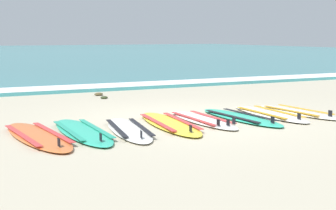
{
  "coord_description": "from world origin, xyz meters",
  "views": [
    {
      "loc": [
        -4.47,
        -8.08,
        1.57
      ],
      "look_at": [
        -0.34,
        0.31,
        0.25
      ],
      "focal_mm": 53.18,
      "sensor_mm": 36.0,
      "label": 1
    }
  ],
  "objects_px": {
    "surfboard_0": "(37,136)",
    "surfboard_1": "(82,131)",
    "surfboard_5": "(241,117)",
    "surfboard_6": "(269,114)",
    "surfboard_3": "(169,123)",
    "surfboard_2": "(129,129)",
    "surfboard_4": "(202,120)",
    "surfboard_7": "(298,112)"
  },
  "relations": [
    {
      "from": "surfboard_0",
      "to": "surfboard_1",
      "type": "bearing_deg",
      "value": 3.24
    },
    {
      "from": "surfboard_5",
      "to": "surfboard_6",
      "type": "relative_size",
      "value": 1.01
    },
    {
      "from": "surfboard_3",
      "to": "surfboard_6",
      "type": "height_order",
      "value": "same"
    },
    {
      "from": "surfboard_2",
      "to": "surfboard_4",
      "type": "height_order",
      "value": "same"
    },
    {
      "from": "surfboard_1",
      "to": "surfboard_7",
      "type": "distance_m",
      "value": 4.48
    },
    {
      "from": "surfboard_1",
      "to": "surfboard_2",
      "type": "distance_m",
      "value": 0.75
    },
    {
      "from": "surfboard_4",
      "to": "surfboard_3",
      "type": "bearing_deg",
      "value": -173.83
    },
    {
      "from": "surfboard_0",
      "to": "surfboard_7",
      "type": "distance_m",
      "value": 5.2
    },
    {
      "from": "surfboard_1",
      "to": "surfboard_6",
      "type": "bearing_deg",
      "value": 1.93
    },
    {
      "from": "surfboard_6",
      "to": "surfboard_0",
      "type": "bearing_deg",
      "value": -177.86
    },
    {
      "from": "surfboard_3",
      "to": "surfboard_4",
      "type": "height_order",
      "value": "same"
    },
    {
      "from": "surfboard_0",
      "to": "surfboard_4",
      "type": "relative_size",
      "value": 1.18
    },
    {
      "from": "surfboard_1",
      "to": "surfboard_6",
      "type": "xyz_separation_m",
      "value": [
        3.82,
        0.13,
        0.0
      ]
    },
    {
      "from": "surfboard_1",
      "to": "surfboard_6",
      "type": "height_order",
      "value": "same"
    },
    {
      "from": "surfboard_5",
      "to": "surfboard_6",
      "type": "height_order",
      "value": "same"
    },
    {
      "from": "surfboard_1",
      "to": "surfboard_2",
      "type": "relative_size",
      "value": 1.08
    },
    {
      "from": "surfboard_1",
      "to": "surfboard_5",
      "type": "height_order",
      "value": "same"
    },
    {
      "from": "surfboard_2",
      "to": "surfboard_4",
      "type": "relative_size",
      "value": 1.05
    },
    {
      "from": "surfboard_4",
      "to": "surfboard_0",
      "type": "bearing_deg",
      "value": -177.0
    },
    {
      "from": "surfboard_6",
      "to": "surfboard_5",
      "type": "bearing_deg",
      "value": -172.98
    },
    {
      "from": "surfboard_5",
      "to": "surfboard_7",
      "type": "height_order",
      "value": "same"
    },
    {
      "from": "surfboard_3",
      "to": "surfboard_5",
      "type": "relative_size",
      "value": 1.1
    },
    {
      "from": "surfboard_1",
      "to": "surfboard_4",
      "type": "bearing_deg",
      "value": 2.92
    },
    {
      "from": "surfboard_2",
      "to": "surfboard_5",
      "type": "height_order",
      "value": "same"
    },
    {
      "from": "surfboard_2",
      "to": "surfboard_6",
      "type": "bearing_deg",
      "value": 5.61
    },
    {
      "from": "surfboard_3",
      "to": "surfboard_4",
      "type": "bearing_deg",
      "value": 6.17
    },
    {
      "from": "surfboard_1",
      "to": "surfboard_2",
      "type": "bearing_deg",
      "value": -13.42
    },
    {
      "from": "surfboard_1",
      "to": "surfboard_2",
      "type": "xyz_separation_m",
      "value": [
        0.73,
        -0.17,
        0.0
      ]
    },
    {
      "from": "surfboard_5",
      "to": "surfboard_0",
      "type": "bearing_deg",
      "value": -178.82
    },
    {
      "from": "surfboard_2",
      "to": "surfboard_6",
      "type": "xyz_separation_m",
      "value": [
        3.09,
        0.3,
        -0.0
      ]
    },
    {
      "from": "surfboard_5",
      "to": "surfboard_4",
      "type": "bearing_deg",
      "value": 174.17
    },
    {
      "from": "surfboard_1",
      "to": "surfboard_7",
      "type": "xyz_separation_m",
      "value": [
        4.48,
        0.08,
        0.0
      ]
    },
    {
      "from": "surfboard_1",
      "to": "surfboard_7",
      "type": "height_order",
      "value": "same"
    },
    {
      "from": "surfboard_2",
      "to": "surfboard_6",
      "type": "relative_size",
      "value": 1.0
    },
    {
      "from": "surfboard_2",
      "to": "surfboard_3",
      "type": "bearing_deg",
      "value": 14.19
    },
    {
      "from": "surfboard_0",
      "to": "surfboard_3",
      "type": "bearing_deg",
      "value": 2.02
    },
    {
      "from": "surfboard_0",
      "to": "surfboard_7",
      "type": "bearing_deg",
      "value": 1.32
    },
    {
      "from": "surfboard_6",
      "to": "surfboard_3",
      "type": "bearing_deg",
      "value": -177.73
    },
    {
      "from": "surfboard_4",
      "to": "surfboard_7",
      "type": "bearing_deg",
      "value": -1.0
    },
    {
      "from": "surfboard_4",
      "to": "surfboard_6",
      "type": "relative_size",
      "value": 0.96
    },
    {
      "from": "surfboard_2",
      "to": "surfboard_3",
      "type": "distance_m",
      "value": 0.88
    },
    {
      "from": "surfboard_0",
      "to": "surfboard_2",
      "type": "distance_m",
      "value": 1.46
    }
  ]
}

